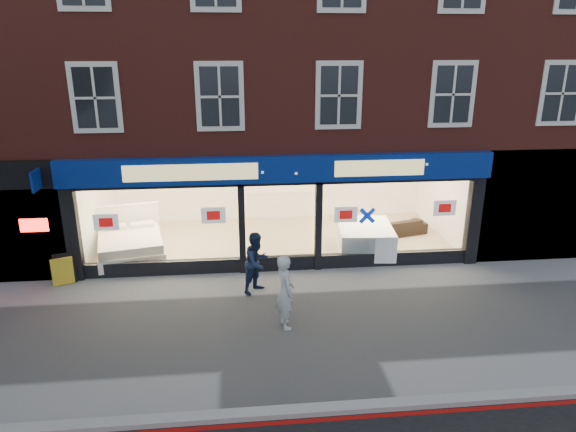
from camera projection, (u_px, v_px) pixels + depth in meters
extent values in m
plane|color=gray|center=(292.00, 326.00, 11.57)|extent=(120.00, 120.00, 0.00)
cube|color=#8C0A07|center=(313.00, 421.00, 8.65)|extent=(60.00, 0.10, 0.01)
cube|color=gray|center=(311.00, 410.00, 8.82)|extent=(60.00, 0.25, 0.12)
cube|color=tan|center=(275.00, 240.00, 16.51)|extent=(11.00, 4.50, 0.10)
cube|color=maroon|center=(269.00, 24.00, 16.06)|extent=(19.00, 8.00, 6.70)
cube|color=navy|center=(281.00, 169.00, 13.35)|extent=(11.40, 0.28, 0.70)
cube|color=black|center=(281.00, 263.00, 14.41)|extent=(11.00, 0.18, 0.40)
cube|color=black|center=(73.00, 234.00, 13.51)|extent=(0.35, 0.30, 2.60)
cube|color=black|center=(473.00, 220.00, 14.56)|extent=(0.35, 0.30, 2.60)
cube|color=white|center=(159.00, 226.00, 13.63)|extent=(4.20, 0.02, 2.10)
cube|color=white|center=(397.00, 218.00, 14.25)|extent=(4.20, 0.02, 2.10)
cube|color=white|center=(280.00, 229.00, 14.27)|extent=(1.80, 0.02, 2.10)
cube|color=silver|center=(270.00, 185.00, 18.23)|extent=(11.00, 0.20, 2.60)
cube|color=#FFEAC6|center=(274.00, 162.00, 15.70)|extent=(11.00, 4.50, 0.12)
cube|color=#FF140C|center=(34.00, 225.00, 13.23)|extent=(0.70, 0.04, 0.35)
cube|color=black|center=(539.00, 204.00, 14.79)|extent=(4.00, 0.40, 3.30)
cube|color=white|center=(131.00, 251.00, 15.03)|extent=(2.24, 2.48, 0.37)
cube|color=white|center=(130.00, 241.00, 14.93)|extent=(2.15, 2.38, 0.27)
cube|color=white|center=(128.00, 224.00, 15.90)|extent=(1.88, 0.54, 1.28)
cube|color=white|center=(115.00, 227.00, 15.43)|extent=(0.75, 0.49, 0.13)
cube|color=white|center=(142.00, 224.00, 15.68)|extent=(0.75, 0.49, 0.13)
cube|color=brown|center=(137.00, 230.00, 16.44)|extent=(0.57, 0.57, 0.55)
cube|color=white|center=(364.00, 246.00, 15.52)|extent=(1.78, 2.15, 0.26)
cube|color=white|center=(364.00, 238.00, 15.44)|extent=(1.78, 2.15, 0.26)
cube|color=white|center=(365.00, 230.00, 15.36)|extent=(1.78, 2.15, 0.26)
imported|color=black|center=(399.00, 227.00, 16.81)|extent=(1.91, 1.14, 0.52)
cube|color=yellow|center=(64.00, 270.00, 13.43)|extent=(0.64, 0.53, 0.84)
imported|color=#B5B9BD|center=(285.00, 292.00, 11.30)|extent=(0.54, 0.70, 1.71)
imported|color=#16223E|center=(257.00, 262.00, 12.97)|extent=(0.97, 0.98, 1.59)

